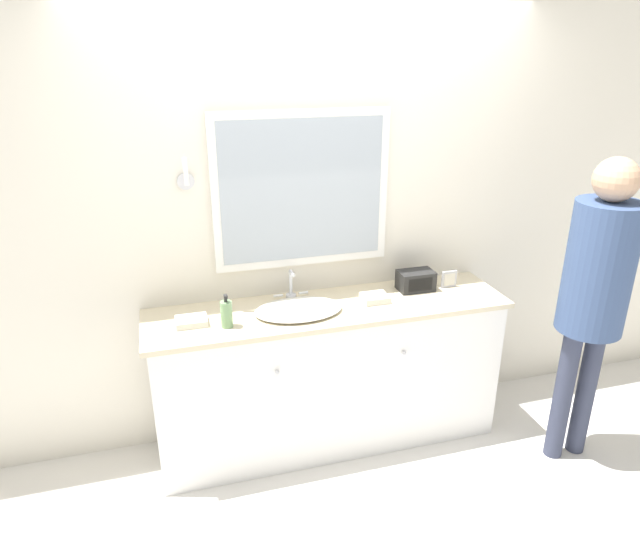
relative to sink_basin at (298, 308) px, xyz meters
name	(u,v)px	position (x,y,z in m)	size (l,w,h in m)	color
ground_plane	(341,464)	(0.19, -0.24, -0.92)	(14.00, 14.00, 0.00)	silver
wall_back	(315,228)	(0.18, 0.30, 0.36)	(8.00, 0.18, 2.55)	silver
vanity_counter	(329,375)	(0.19, 0.02, -0.47)	(2.06, 0.52, 0.90)	white
sink_basin	(298,308)	(0.00, 0.00, 0.00)	(0.49, 0.38, 0.18)	silver
soap_bottle	(227,314)	(-0.40, -0.07, 0.06)	(0.06, 0.06, 0.19)	#709966
appliance_box	(416,281)	(0.75, 0.10, 0.04)	(0.21, 0.13, 0.12)	black
picture_frame	(449,279)	(0.96, 0.08, 0.03)	(0.10, 0.01, 0.10)	#B2B2B7
hand_towel_near_sink	(375,298)	(0.46, 0.01, 0.00)	(0.15, 0.13, 0.04)	silver
hand_towel_far_corner	(191,321)	(-0.58, 0.01, 0.00)	(0.16, 0.13, 0.04)	silver
person	(596,281)	(1.51, -0.49, 0.19)	(0.35, 0.35, 1.77)	#33384C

